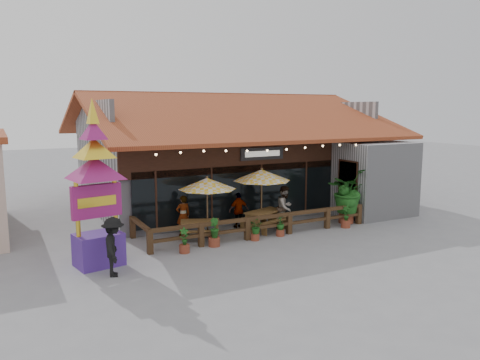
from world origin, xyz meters
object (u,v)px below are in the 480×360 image
picnic_table_right (264,217)px  tropical_plant (347,192)px  picnic_table_left (200,226)px  thai_sign_tower (95,172)px  pedestrian (113,247)px  umbrella_left (207,184)px  umbrella_right (262,175)px

picnic_table_right → tropical_plant: bearing=-9.5°
picnic_table_left → thai_sign_tower: thai_sign_tower is taller
thai_sign_tower → pedestrian: 2.55m
picnic_table_right → tropical_plant: 4.15m
umbrella_left → picnic_table_right: (2.63, -0.12, -1.63)m
pedestrian → picnic_table_left: bearing=-43.8°
tropical_plant → pedestrian: size_ratio=1.36×
thai_sign_tower → tropical_plant: bearing=4.1°
picnic_table_right → tropical_plant: tropical_plant is taller
umbrella_right → picnic_table_right: size_ratio=1.51×
picnic_table_left → picnic_table_right: bearing=0.4°
thai_sign_tower → pedestrian: thai_sign_tower is taller
umbrella_left → picnic_table_right: umbrella_left is taller
picnic_table_right → umbrella_right: bearing=82.6°
picnic_table_right → pedestrian: (-7.07, -2.73, 0.37)m
picnic_table_right → thai_sign_tower: 7.89m
umbrella_right → picnic_table_left: bearing=-173.8°
thai_sign_tower → tropical_plant: 11.45m
umbrella_right → thai_sign_tower: bearing=-166.2°
umbrella_right → picnic_table_right: (-0.04, -0.31, -1.78)m
picnic_table_left → pedestrian: 4.89m
picnic_table_left → picnic_table_right: picnic_table_right is taller
picnic_table_right → pedestrian: 7.59m
umbrella_left → umbrella_right: umbrella_right is taller
umbrella_right → pedestrian: 7.86m
picnic_table_left → umbrella_right: bearing=6.2°
picnic_table_left → thai_sign_tower: bearing=-161.1°
umbrella_left → picnic_table_right: bearing=-2.7°
umbrella_right → tropical_plant: 4.17m
umbrella_right → picnic_table_right: umbrella_right is taller
picnic_table_left → pedestrian: (-4.05, -2.71, 0.44)m
tropical_plant → pedestrian: (-11.07, -2.06, -0.52)m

